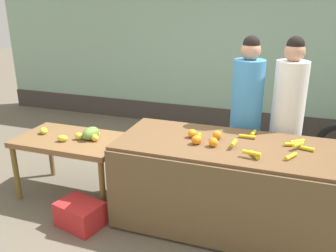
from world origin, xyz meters
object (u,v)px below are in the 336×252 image
at_px(vendor_woman_white_shirt, 286,122).
at_px(produce_crate, 80,214).
at_px(produce_sack, 165,158).
at_px(vendor_woman_blue_shirt, 246,118).

xyz_separation_m(vendor_woman_white_shirt, produce_crate, (-1.87, -1.23, -0.80)).
bearing_deg(produce_sack, vendor_woman_white_shirt, -3.10).
relative_size(vendor_woman_blue_shirt, produce_sack, 3.77).
bearing_deg(produce_sack, produce_crate, -108.95).
relative_size(vendor_woman_white_shirt, produce_crate, 4.17).
bearing_deg(vendor_woman_white_shirt, produce_sack, 176.90).
bearing_deg(vendor_woman_blue_shirt, vendor_woman_white_shirt, 0.47).
height_order(produce_crate, produce_sack, produce_sack).
height_order(vendor_woman_white_shirt, produce_crate, vendor_woman_white_shirt).
relative_size(vendor_woman_white_shirt, produce_sack, 3.79).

